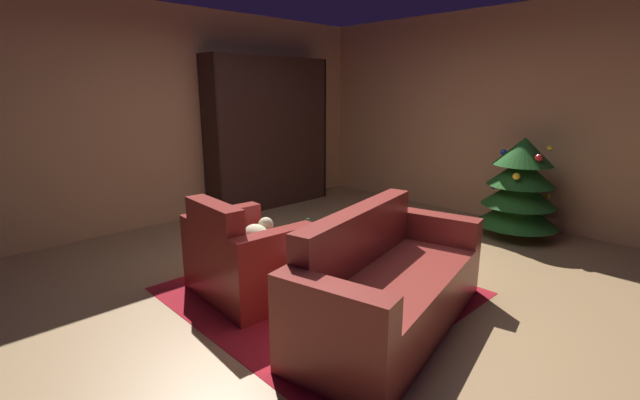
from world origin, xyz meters
TOP-DOWN VIEW (x-y plane):
  - ground_plane at (0.00, 0.00)m, footprint 7.26×7.26m
  - wall_back at (0.00, 3.05)m, footprint 5.71×0.06m
  - wall_left at (-2.83, 0.00)m, footprint 0.06×6.17m
  - area_rug at (0.08, -0.25)m, footprint 2.21×2.16m
  - bookshelf_unit at (-2.56, 1.40)m, footprint 0.40×1.97m
  - armchair_red at (-0.32, -0.73)m, footprint 1.02×0.79m
  - couch_red at (0.82, -0.26)m, footprint 1.16×2.00m
  - coffee_table at (0.18, -0.26)m, footprint 0.74×0.74m
  - book_stack_on_table at (0.12, -0.28)m, footprint 0.22×0.17m
  - bottle_on_table at (-0.03, -0.28)m, footprint 0.08×0.08m
  - decorated_tree at (0.63, 2.48)m, footprint 0.92×0.92m

SIDE VIEW (x-z plane):
  - ground_plane at x=0.00m, z-range 0.00..0.00m
  - area_rug at x=0.08m, z-range 0.00..0.01m
  - couch_red at x=0.82m, z-range -0.13..0.73m
  - armchair_red at x=-0.32m, z-range -0.11..0.74m
  - coffee_table at x=0.18m, z-range 0.17..0.59m
  - book_stack_on_table at x=0.12m, z-range 0.42..0.55m
  - bottle_on_table at x=-0.03m, z-range 0.39..0.62m
  - decorated_tree at x=0.63m, z-range 0.00..1.19m
  - bookshelf_unit at x=-2.56m, z-range 0.00..2.17m
  - wall_back at x=0.00m, z-range 0.00..2.74m
  - wall_left at x=-2.83m, z-range 0.00..2.74m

